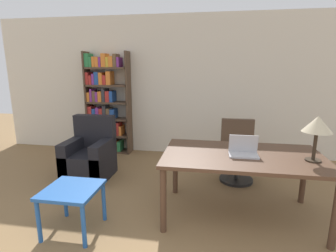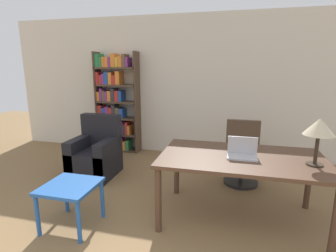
{
  "view_description": "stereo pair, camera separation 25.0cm",
  "coord_description": "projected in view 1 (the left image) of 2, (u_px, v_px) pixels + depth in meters",
  "views": [
    {
      "loc": [
        0.4,
        -0.62,
        1.73
      ],
      "look_at": [
        -0.12,
        2.49,
        1.01
      ],
      "focal_mm": 28.0,
      "sensor_mm": 36.0,
      "label": 1
    },
    {
      "loc": [
        0.65,
        -0.57,
        1.73
      ],
      "look_at": [
        -0.12,
        2.49,
        1.01
      ],
      "focal_mm": 28.0,
      "sensor_mm": 36.0,
      "label": 2
    }
  ],
  "objects": [
    {
      "name": "laptop",
      "position": [
        243.0,
        151.0,
        2.92
      ],
      "size": [
        0.32,
        0.21,
        0.22
      ],
      "color": "#B2B2B7",
      "rests_on": "desk"
    },
    {
      "name": "side_table_blue",
      "position": [
        72.0,
        195.0,
        2.75
      ],
      "size": [
        0.55,
        0.55,
        0.49
      ],
      "color": "#2356A3",
      "rests_on": "ground_plane"
    },
    {
      "name": "office_chair",
      "position": [
        237.0,
        153.0,
        4.05
      ],
      "size": [
        0.53,
        0.53,
        0.93
      ],
      "color": "black",
      "rests_on": "ground_plane"
    },
    {
      "name": "desk",
      "position": [
        242.0,
        161.0,
        2.97
      ],
      "size": [
        1.78,
        1.03,
        0.76
      ],
      "color": "#4C3323",
      "rests_on": "ground_plane"
    },
    {
      "name": "armchair",
      "position": [
        90.0,
        158.0,
        4.15
      ],
      "size": [
        0.66,
        0.71,
        0.96
      ],
      "color": "black",
      "rests_on": "ground_plane"
    },
    {
      "name": "wall_back",
      "position": [
        192.0,
        87.0,
        5.1
      ],
      "size": [
        8.0,
        0.06,
        2.7
      ],
      "color": "beige",
      "rests_on": "ground_plane"
    },
    {
      "name": "bookshelf",
      "position": [
        106.0,
        106.0,
        5.29
      ],
      "size": [
        0.89,
        0.28,
        2.02
      ],
      "color": "#4C3828",
      "rests_on": "ground_plane"
    },
    {
      "name": "table_lamp",
      "position": [
        317.0,
        126.0,
        2.67
      ],
      "size": [
        0.29,
        0.29,
        0.48
      ],
      "color": "#2D2319",
      "rests_on": "desk"
    }
  ]
}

